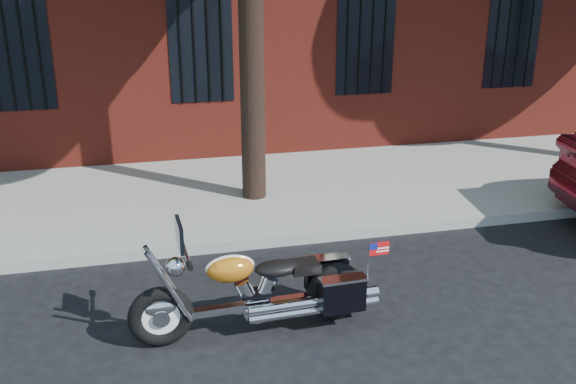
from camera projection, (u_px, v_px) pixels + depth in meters
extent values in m
plane|color=black|center=(258.00, 300.00, 7.16)|extent=(120.00, 120.00, 0.00)
cube|color=gray|center=(238.00, 243.00, 8.40)|extent=(40.00, 0.16, 0.15)
cube|color=gray|center=(219.00, 195.00, 10.11)|extent=(40.00, 3.60, 0.15)
cube|color=black|center=(200.00, 44.00, 11.08)|extent=(1.10, 0.14, 2.00)
cylinder|color=black|center=(201.00, 45.00, 11.01)|extent=(0.04, 0.04, 2.00)
cylinder|color=black|center=(251.00, 40.00, 9.07)|extent=(0.36, 0.36, 5.00)
torus|color=black|center=(161.00, 317.00, 6.20)|extent=(0.64, 0.17, 0.64)
torus|color=black|center=(337.00, 292.00, 6.67)|extent=(0.64, 0.17, 0.64)
cylinder|color=white|center=(161.00, 317.00, 6.20)|extent=(0.48, 0.08, 0.48)
cylinder|color=white|center=(337.00, 292.00, 6.67)|extent=(0.48, 0.08, 0.48)
ellipsoid|color=white|center=(160.00, 308.00, 6.17)|extent=(0.34, 0.14, 0.18)
ellipsoid|color=orange|center=(337.00, 282.00, 6.63)|extent=(0.34, 0.15, 0.18)
cube|color=white|center=(252.00, 305.00, 6.44)|extent=(1.43, 0.16, 0.08)
cylinder|color=white|center=(257.00, 306.00, 6.46)|extent=(0.31, 0.18, 0.30)
cylinder|color=white|center=(307.00, 307.00, 6.42)|extent=(1.19, 0.14, 0.09)
ellipsoid|color=orange|center=(230.00, 269.00, 6.24)|extent=(0.48, 0.29, 0.27)
ellipsoid|color=black|center=(277.00, 268.00, 6.38)|extent=(0.47, 0.29, 0.15)
cube|color=black|center=(326.00, 273.00, 6.85)|extent=(0.46, 0.17, 0.36)
cube|color=black|center=(343.00, 294.00, 6.40)|extent=(0.46, 0.17, 0.36)
cylinder|color=white|center=(184.00, 249.00, 6.04)|extent=(0.07, 0.74, 0.03)
sphere|color=white|center=(175.00, 267.00, 6.07)|extent=(0.20, 0.20, 0.19)
cube|color=black|center=(180.00, 235.00, 5.97)|extent=(0.05, 0.38, 0.27)
cube|color=red|center=(379.00, 249.00, 6.29)|extent=(0.21, 0.02, 0.13)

